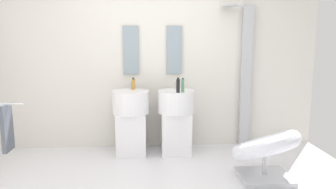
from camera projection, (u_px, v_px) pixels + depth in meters
name	position (u px, v px, depth m)	size (l,w,h in m)	color
rear_partition	(153.00, 58.00, 4.59)	(4.80, 0.10, 2.60)	silver
pedestal_sink_left	(131.00, 119.00, 4.34)	(0.50, 0.50, 0.98)	white
pedestal_sink_right	(176.00, 119.00, 4.38)	(0.50, 0.50, 0.98)	white
vanity_mirror_left	(131.00, 50.00, 4.48)	(0.22, 0.03, 0.68)	#8C9EA8
vanity_mirror_right	(174.00, 50.00, 4.52)	(0.22, 0.03, 0.68)	#8C9EA8
shower_column	(245.00, 74.00, 4.60)	(0.49, 0.24, 2.05)	#B7BABF
lounge_chair	(265.00, 150.00, 3.53)	(1.10, 1.10, 0.65)	#B7BABF
towel_rack	(4.00, 130.00, 3.31)	(0.37, 0.22, 0.95)	#B7BABF
soap_bottle_amber	(133.00, 84.00, 4.40)	(0.05, 0.05, 0.16)	#C68C38
soap_bottle_black	(178.00, 86.00, 4.13)	(0.05, 0.05, 0.20)	black
soap_bottle_clear	(134.00, 85.00, 4.44)	(0.04, 0.04, 0.13)	silver
soap_bottle_green	(183.00, 85.00, 4.17)	(0.04, 0.04, 0.19)	#59996B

